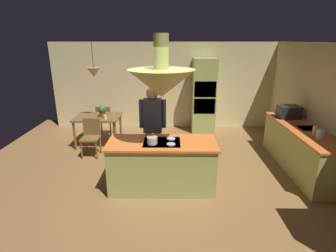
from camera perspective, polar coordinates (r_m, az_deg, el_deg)
The scene contains 18 objects.
ground at distance 5.20m, azimuth -1.18°, elevation -11.92°, with size 8.16×8.16×0.00m, color olive.
wall_back at distance 8.06m, azimuth -0.46°, elevation 8.63°, with size 6.80×0.10×2.55m, color beige.
wall_right at distance 5.95m, azimuth 32.02°, elevation 2.41°, with size 0.10×7.20×2.55m, color beige.
kitchen_island at distance 4.81m, azimuth -1.29°, elevation -8.42°, with size 1.92×0.81×0.92m.
counter_run_right at distance 6.15m, azimuth 26.59°, elevation -4.30°, with size 0.73×2.53×0.90m.
oven_tower at distance 7.76m, azimuth 7.69°, elevation 6.48°, with size 0.66×0.62×2.12m.
dining_table at distance 6.94m, azimuth -14.87°, elevation 1.23°, with size 1.11×0.86×0.76m.
person_at_island at distance 5.24m, azimuth -3.31°, elevation 0.36°, with size 0.53×0.23×1.75m.
range_hood at distance 4.35m, azimuth -1.43°, elevation 9.54°, with size 1.10×1.10×1.00m.
pendant_light_over_table at distance 6.71m, azimuth -15.71°, elevation 11.11°, with size 0.32×0.32×0.82m.
chair_facing_island at distance 6.40m, azimuth -16.25°, elevation -1.80°, with size 0.40×0.40×0.87m.
chair_by_back_wall at distance 7.59m, azimuth -13.52°, elevation 1.54°, with size 0.40×0.40×0.87m.
potted_plant_on_table at distance 6.79m, azimuth -14.02°, elevation 3.29°, with size 0.20×0.20×0.30m.
cup_on_table at distance 6.64m, azimuth -13.38°, elevation 1.90°, with size 0.07×0.07×0.09m, color white.
canister_flour at distance 5.46m, azimuth 30.05°, elevation -1.56°, with size 0.14×0.14×0.18m, color silver.
canister_sugar at distance 5.61m, azimuth 29.20°, elevation -0.91°, with size 0.10×0.10×0.19m, color #E0B78C.
microwave_on_counter at distance 6.62m, azimuth 24.58°, elevation 2.81°, with size 0.46×0.36×0.28m, color #232326.
cooking_pot_on_cooktop at distance 4.49m, azimuth -3.44°, elevation -3.10°, with size 0.18×0.18×0.12m, color #B2B2B7.
Camera 1 is at (0.16, -4.50, 2.60)m, focal length 28.26 mm.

